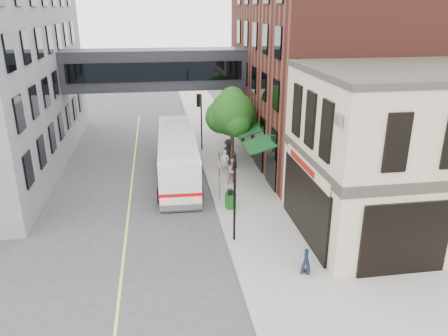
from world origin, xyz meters
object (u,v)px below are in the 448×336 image
object	(u,v)px
pedestrian_b	(233,171)
sandwich_board	(306,262)
newspaper_box	(230,200)
pedestrian_c	(228,152)
pedestrian_a	(225,162)
bus	(178,155)

from	to	relation	value
pedestrian_b	sandwich_board	world-z (taller)	pedestrian_b
newspaper_box	sandwich_board	size ratio (longest dim) A/B	1.01
pedestrian_b	sandwich_board	size ratio (longest dim) A/B	1.67
pedestrian_b	newspaper_box	world-z (taller)	pedestrian_b
pedestrian_c	sandwich_board	bearing A→B (deg)	-99.46
pedestrian_a	pedestrian_b	size ratio (longest dim) A/B	1.03
sandwich_board	pedestrian_b	bearing A→B (deg)	119.15
newspaper_box	bus	bearing A→B (deg)	99.68
bus	newspaper_box	distance (m)	6.33
bus	sandwich_board	bearing A→B (deg)	-68.80
pedestrian_a	newspaper_box	world-z (taller)	pedestrian_a
pedestrian_c	sandwich_board	size ratio (longest dim) A/B	1.90
sandwich_board	pedestrian_c	bearing A→B (deg)	116.10
pedestrian_a	pedestrian_c	world-z (taller)	pedestrian_c
pedestrian_b	sandwich_board	xyz separation A→B (m)	(1.34, -10.64, -0.33)
bus	pedestrian_c	size ratio (longest dim) A/B	5.99
newspaper_box	pedestrian_b	bearing A→B (deg)	62.09
pedestrian_a	sandwich_board	size ratio (longest dim) A/B	1.72
pedestrian_b	pedestrian_c	world-z (taller)	pedestrian_c
bus	newspaper_box	world-z (taller)	bus
pedestrian_b	newspaper_box	xyz separation A→B (m)	(-0.83, -3.82, -0.33)
newspaper_box	pedestrian_a	bearing A→B (deg)	68.81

